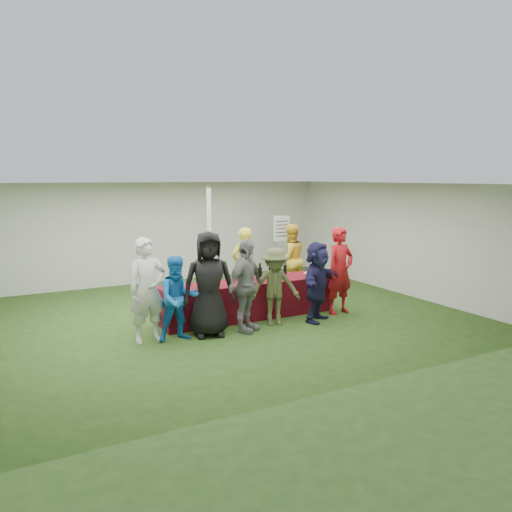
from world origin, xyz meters
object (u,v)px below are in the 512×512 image
customer_3 (246,286)px  customer_4 (275,287)px  dump_bucket (317,272)px  staff_back (290,259)px  customer_0 (147,290)px  serving_table (247,299)px  customer_2 (209,284)px  wine_list_sign (282,234)px  customer_6 (340,271)px  staff_pourer (244,266)px  customer_1 (178,299)px  customer_5 (317,282)px

customer_3 → customer_4: 0.72m
dump_bucket → staff_back: bearing=78.5°
dump_bucket → customer_0: (-3.78, -0.34, 0.07)m
customer_0 → customer_3: bearing=-13.0°
serving_table → customer_2: size_ratio=1.90×
serving_table → wine_list_sign: size_ratio=2.00×
staff_back → customer_2: customer_2 is taller
customer_0 → customer_6: customer_0 is taller
staff_pourer → customer_2: size_ratio=0.91×
staff_back → customer_0: (-4.10, -1.97, 0.06)m
customer_1 → customer_5: size_ratio=0.94×
wine_list_sign → serving_table: bearing=-131.7°
staff_pourer → staff_back: 1.51m
customer_0 → customer_1: size_ratio=1.21×
customer_3 → serving_table: bearing=29.5°
customer_3 → customer_4: bearing=-21.2°
staff_pourer → serving_table: bearing=61.4°
customer_1 → customer_5: customer_5 is taller
staff_back → customer_2: bearing=36.8°
customer_2 → customer_6: customer_2 is taller
wine_list_sign → customer_4: 4.16m
customer_1 → customer_2: customer_2 is taller
customer_2 → wine_list_sign: bearing=57.2°
dump_bucket → customer_0: bearing=-174.9°
dump_bucket → customer_3: customer_3 is taller
wine_list_sign → customer_1: bearing=-140.1°
customer_3 → customer_0: bearing=138.9°
customer_2 → serving_table: bearing=45.7°
customer_1 → staff_pourer: bearing=42.1°
serving_table → customer_1: customer_1 is taller
wine_list_sign → customer_0: size_ratio=0.99×
dump_bucket → staff_pourer: bearing=132.2°
customer_3 → customer_6: 2.31m
customer_3 → staff_back: bearing=12.0°
staff_back → customer_1: staff_back is taller
staff_back → customer_1: (-3.62, -2.15, -0.11)m
customer_2 → customer_4: (1.38, 0.01, -0.19)m
customer_1 → customer_6: bearing=4.3°
customer_3 → customer_5: bearing=-33.6°
serving_table → customer_2: (-1.14, -0.73, 0.57)m
dump_bucket → customer_6: (0.27, -0.43, 0.07)m
wine_list_sign → customer_4: size_ratio=1.20×
customer_6 → staff_pourer: bearing=123.7°
customer_0 → customer_1: customer_0 is taller
serving_table → customer_2: customer_2 is taller
customer_0 → customer_5: size_ratio=1.14×
staff_pourer → customer_4: bearing=77.7°
customer_1 → customer_2: bearing=3.6°
customer_6 → customer_0: bearing=172.4°
serving_table → customer_6: customer_6 is taller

